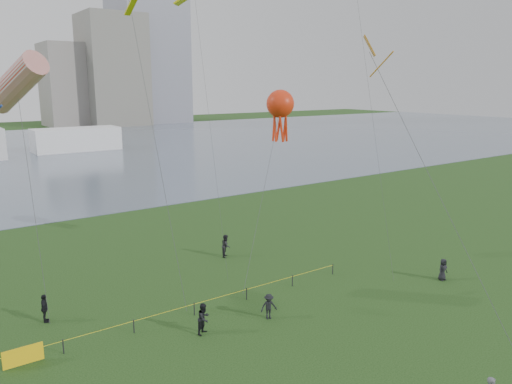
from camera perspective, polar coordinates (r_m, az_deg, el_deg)
lake at (r=115.90m, az=-26.70°, el=3.83°), size 400.00×120.00×0.08m
building_mid at (r=186.72m, az=-16.02°, el=13.20°), size 20.00×20.00×38.00m
building_low at (r=188.22m, az=-20.65°, el=11.36°), size 16.00×18.00×28.00m
pavilion_right at (r=116.55m, az=-19.84°, el=5.68°), size 18.00×7.00×5.00m
fence at (r=30.44m, az=-17.64°, el=-15.25°), size 24.07×0.07×1.05m
spectator_a at (r=30.14m, az=-5.98°, el=-14.18°), size 1.14×1.05×1.87m
spectator_b at (r=31.74m, az=1.48°, el=-12.94°), size 1.18×0.87×1.63m
spectator_c at (r=33.86m, az=-23.02°, el=-12.15°), size 0.71×1.13×1.79m
spectator_d at (r=40.01m, az=20.57°, el=-8.29°), size 0.83×0.56×1.65m
spectator_g at (r=42.44m, az=-3.45°, el=-6.14°), size 1.16×1.18×1.91m
kite_windsock at (r=32.72m, az=-25.72°, el=11.14°), size 4.14×4.94×16.20m
kite_octopus at (r=38.91m, az=2.79°, el=9.92°), size 7.04×4.71×13.92m
kite_delta at (r=28.44m, az=13.88°, el=13.91°), size 1.36×11.91×16.91m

